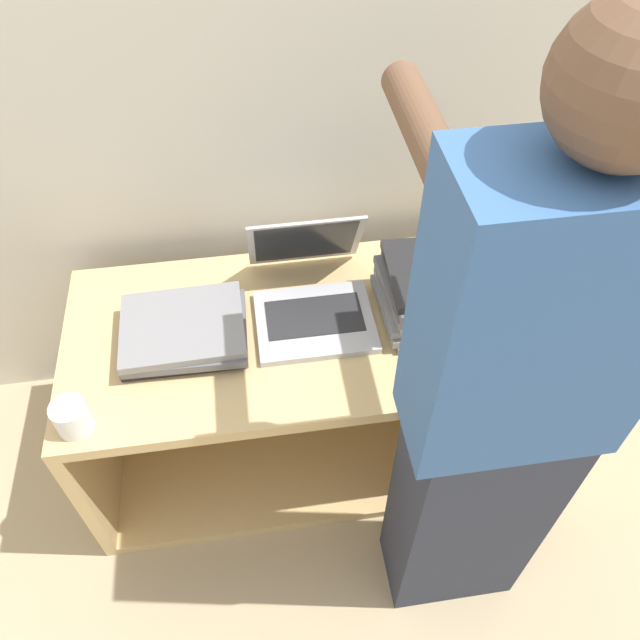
% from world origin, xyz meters
% --- Properties ---
extents(ground_plane, '(12.00, 12.00, 0.00)m').
position_xyz_m(ground_plane, '(0.00, 0.00, 0.00)').
color(ground_plane, tan).
extents(wall_back, '(8.00, 0.05, 2.40)m').
position_xyz_m(wall_back, '(0.00, 0.72, 1.20)').
color(wall_back, beige).
rests_on(wall_back, ground_plane).
extents(cart, '(1.35, 0.62, 0.59)m').
position_xyz_m(cart, '(0.00, 0.37, 0.30)').
color(cart, tan).
rests_on(cart, ground_plane).
extents(laptop_open, '(0.31, 0.38, 0.25)m').
position_xyz_m(laptop_open, '(0.00, 0.37, 0.64)').
color(laptop_open, '#B7B7BC').
rests_on(laptop_open, cart).
extents(laptop_stack_left, '(0.33, 0.27, 0.07)m').
position_xyz_m(laptop_stack_left, '(-0.35, 0.31, 0.63)').
color(laptop_stack_left, '#232326').
rests_on(laptop_stack_left, cart).
extents(laptop_stack_right, '(0.34, 0.28, 0.16)m').
position_xyz_m(laptop_stack_right, '(0.35, 0.31, 0.67)').
color(laptop_stack_right, slate).
rests_on(laptop_stack_right, cart).
extents(person, '(0.40, 0.53, 1.61)m').
position_xyz_m(person, '(0.31, -0.16, 0.81)').
color(person, '#2D3342').
rests_on(person, ground_plane).
extents(mug, '(0.08, 0.08, 0.08)m').
position_xyz_m(mug, '(-0.60, 0.07, 0.63)').
color(mug, white).
rests_on(mug, cart).
extents(inventory_tag, '(0.06, 0.02, 0.01)m').
position_xyz_m(inventory_tag, '(0.34, 0.24, 0.75)').
color(inventory_tag, red).
rests_on(inventory_tag, laptop_stack_right).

